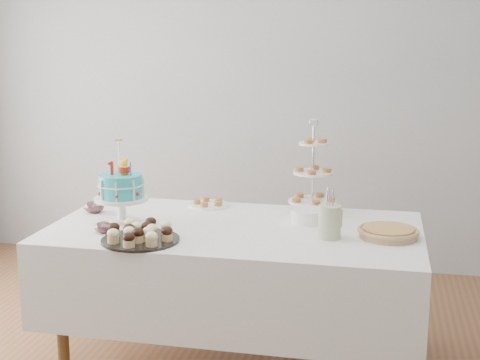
% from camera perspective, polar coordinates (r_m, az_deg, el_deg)
% --- Properties ---
extents(walls, '(5.04, 4.04, 2.70)m').
position_cam_1_polar(walls, '(3.09, -1.67, 4.88)').
color(walls, '#949799').
rests_on(walls, floor).
extents(table, '(1.92, 1.02, 0.77)m').
position_cam_1_polar(table, '(3.56, -0.43, -7.52)').
color(table, white).
rests_on(table, floor).
extents(birthday_cake, '(0.29, 0.29, 0.44)m').
position_cam_1_polar(birthday_cake, '(3.61, -10.08, -1.68)').
color(birthday_cake, white).
rests_on(birthday_cake, table).
extents(cupcake_tray, '(0.38, 0.38, 0.09)m').
position_cam_1_polar(cupcake_tray, '(3.27, -8.51, -4.47)').
color(cupcake_tray, black).
rests_on(cupcake_tray, table).
extents(pie, '(0.30, 0.30, 0.05)m').
position_cam_1_polar(pie, '(3.38, 12.53, -4.35)').
color(pie, tan).
rests_on(pie, table).
extents(tiered_stand, '(0.27, 0.27, 0.53)m').
position_cam_1_polar(tiered_stand, '(3.77, 6.24, 0.58)').
color(tiered_stand, silver).
rests_on(tiered_stand, table).
extents(plate_stack, '(0.19, 0.19, 0.07)m').
position_cam_1_polar(plate_stack, '(3.58, 5.83, -3.06)').
color(plate_stack, white).
rests_on(plate_stack, table).
extents(pastry_plate, '(0.24, 0.24, 0.04)m').
position_cam_1_polar(pastry_plate, '(3.92, -2.68, -2.00)').
color(pastry_plate, white).
rests_on(pastry_plate, table).
extents(jam_bowl_a, '(0.10, 0.10, 0.06)m').
position_cam_1_polar(jam_bowl_a, '(3.45, -11.55, -3.97)').
color(jam_bowl_a, silver).
rests_on(jam_bowl_a, table).
extents(jam_bowl_b, '(0.12, 0.12, 0.07)m').
position_cam_1_polar(jam_bowl_b, '(3.85, -12.34, -2.26)').
color(jam_bowl_b, silver).
rests_on(jam_bowl_b, table).
extents(utensil_pitcher, '(0.12, 0.11, 0.25)m').
position_cam_1_polar(utensil_pitcher, '(3.30, 7.66, -3.44)').
color(utensil_pitcher, beige).
rests_on(utensil_pitcher, table).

